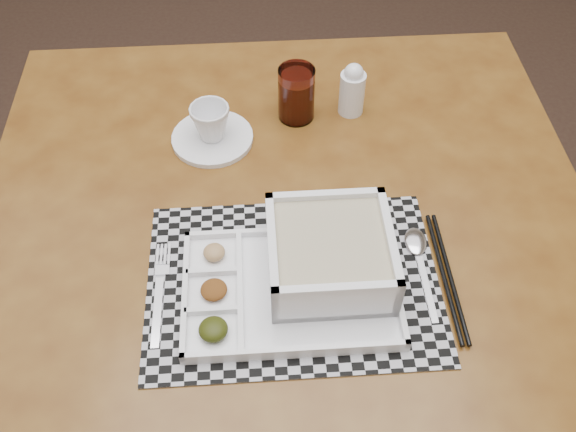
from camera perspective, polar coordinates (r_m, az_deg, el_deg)
The scene contains 11 objects.
floor at distance 1.93m, azimuth -11.61°, elevation -6.95°, with size 5.00×5.00×0.00m, color #2F1D17.
dining_table at distance 1.11m, azimuth -0.06°, elevation -3.40°, with size 1.11×1.11×0.77m.
placemat at distance 0.98m, azimuth 0.44°, elevation -5.87°, with size 0.44×0.32×0.00m, color #ADACB4.
serving_tray at distance 0.96m, azimuth 2.67°, elevation -4.33°, with size 0.34×0.26×0.09m.
fork at distance 0.99m, azimuth -11.25°, elevation -6.54°, with size 0.03×0.19×0.00m.
spoon at distance 1.04m, azimuth 11.41°, elevation -2.82°, with size 0.04×0.18×0.01m.
chopsticks at distance 1.01m, azimuth 13.95°, elevation -5.19°, with size 0.04×0.24×0.01m.
saucer at distance 1.20m, azimuth -6.73°, elevation 6.89°, with size 0.15×0.15×0.01m, color white.
cup at distance 1.17m, azimuth -6.90°, elevation 8.27°, with size 0.07×0.07×0.07m, color white.
juice_glass at distance 1.21m, azimuth 0.74°, elevation 10.67°, with size 0.07×0.07×0.11m.
creamer_bottle at distance 1.23m, azimuth 5.73°, elevation 11.12°, with size 0.05×0.05×0.11m.
Camera 1 is at (0.40, -1.03, 1.59)m, focal length 40.00 mm.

